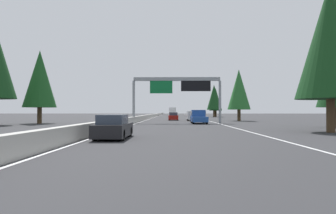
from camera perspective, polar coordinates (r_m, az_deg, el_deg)
ground_plane at (r=61.69m, az=-4.00°, el=-2.40°), size 320.00×320.00×0.00m
median_barrier at (r=81.64m, az=-3.01°, el=-1.70°), size 180.00×0.56×0.90m
shoulder_stripe_right at (r=71.73m, az=5.91°, el=-2.17°), size 160.00×0.16×0.01m
shoulder_stripe_median at (r=71.63m, az=-3.12°, el=-2.18°), size 160.00×0.16×0.01m
sign_gantry_overhead at (r=41.80m, az=1.95°, el=3.99°), size 0.50×12.68×6.53m
sedan_near_right at (r=18.31m, az=-10.60°, el=-3.94°), size 4.40×1.80×1.47m
pickup_distant_b at (r=40.56m, az=5.98°, el=-1.92°), size 5.60×2.00×1.86m
minivan_far_left at (r=52.35m, az=4.81°, el=-1.63°), size 5.00×1.95×1.69m
bus_far_right at (r=111.70m, az=0.88°, el=-0.82°), size 11.50×2.55×3.10m
sedan_near_center at (r=54.91m, az=1.05°, el=-1.88°), size 4.40×1.80×1.47m
conifer_right_foreground at (r=27.15m, az=29.06°, el=11.34°), size 5.33×5.33×12.10m
conifer_right_mid at (r=52.78m, az=13.66°, el=3.33°), size 3.98×3.98×9.05m
conifer_right_far at (r=88.84m, az=9.28°, el=1.48°), size 3.81×3.81×8.66m
conifer_right_distant at (r=87.95m, az=8.97°, el=1.89°), size 4.24×4.24×9.65m
conifer_left_near at (r=43.94m, az=-23.73°, el=5.03°), size 4.43×4.43×10.08m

